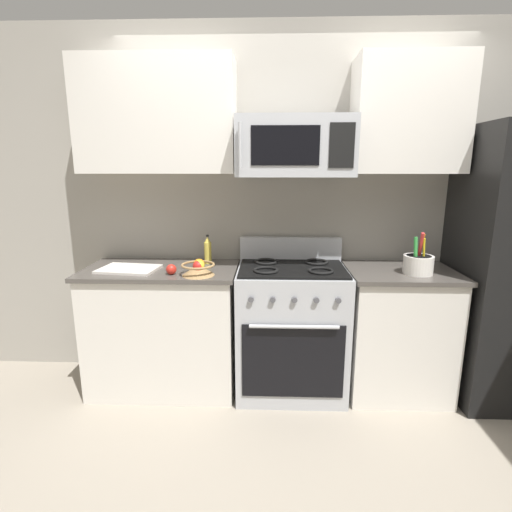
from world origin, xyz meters
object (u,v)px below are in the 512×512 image
at_px(utensil_crock, 418,264).
at_px(bottle_oil, 208,250).
at_px(range_oven, 291,328).
at_px(cutting_board, 129,269).
at_px(microwave, 294,147).
at_px(apple_loose, 171,269).
at_px(fruit_basket, 198,268).

bearing_deg(utensil_crock, bottle_oil, 170.58).
relative_size(range_oven, bottle_oil, 5.09).
height_order(cutting_board, bottle_oil, bottle_oil).
height_order(microwave, apple_loose, microwave).
height_order(utensil_crock, apple_loose, utensil_crock).
xyz_separation_m(fruit_basket, apple_loose, (-0.18, 0.01, -0.01)).
height_order(fruit_basket, bottle_oil, bottle_oil).
xyz_separation_m(utensil_crock, apple_loose, (-1.64, -0.08, -0.03)).
relative_size(fruit_basket, apple_loose, 3.19).
height_order(range_oven, bottle_oil, bottle_oil).
distance_m(range_oven, cutting_board, 1.22).
height_order(microwave, bottle_oil, microwave).
bearing_deg(microwave, bottle_oil, 168.10).
bearing_deg(utensil_crock, cutting_board, 179.29).
xyz_separation_m(utensil_crock, fruit_basket, (-1.46, -0.09, -0.02)).
bearing_deg(apple_loose, bottle_oil, 58.26).
relative_size(range_oven, utensil_crock, 3.84).
height_order(fruit_basket, cutting_board, fruit_basket).
bearing_deg(fruit_basket, bottle_oil, 87.61).
relative_size(microwave, apple_loose, 10.96).
height_order(range_oven, utensil_crock, utensil_crock).
xyz_separation_m(fruit_basket, bottle_oil, (0.01, 0.32, 0.05)).
bearing_deg(range_oven, fruit_basket, -164.80).
relative_size(utensil_crock, fruit_basket, 1.29).
height_order(range_oven, fruit_basket, range_oven).
relative_size(range_oven, cutting_board, 2.80).
xyz_separation_m(apple_loose, bottle_oil, (0.20, 0.32, 0.06)).
relative_size(apple_loose, cutting_board, 0.18).
bearing_deg(fruit_basket, apple_loose, 177.35).
bearing_deg(apple_loose, fruit_basket, -2.65).
distance_m(utensil_crock, bottle_oil, 1.46).
xyz_separation_m(microwave, fruit_basket, (-0.63, -0.20, -0.78)).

